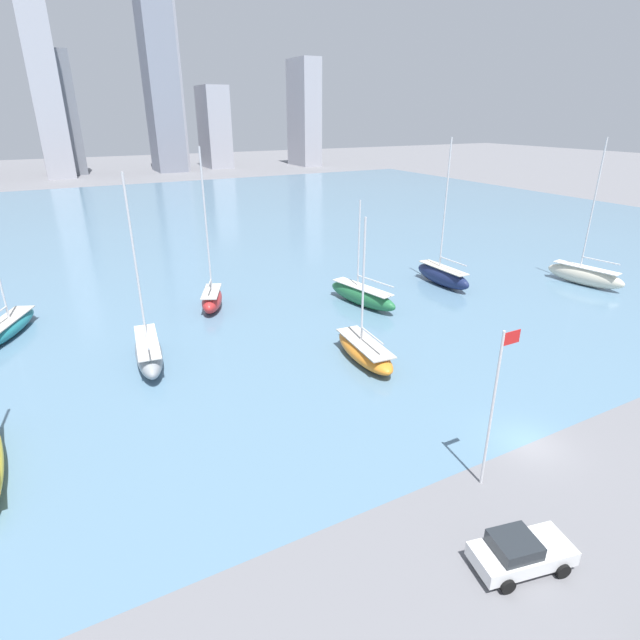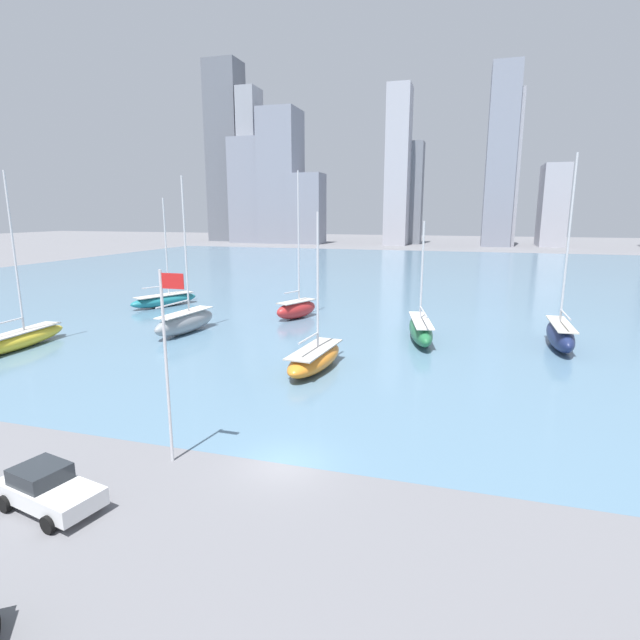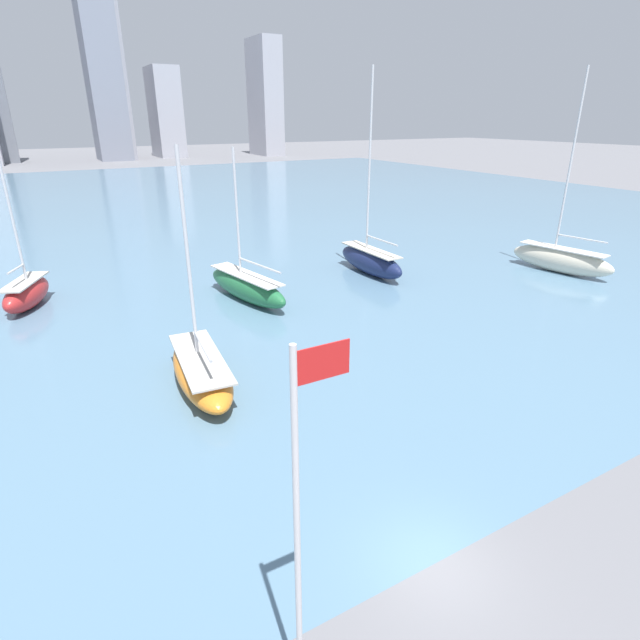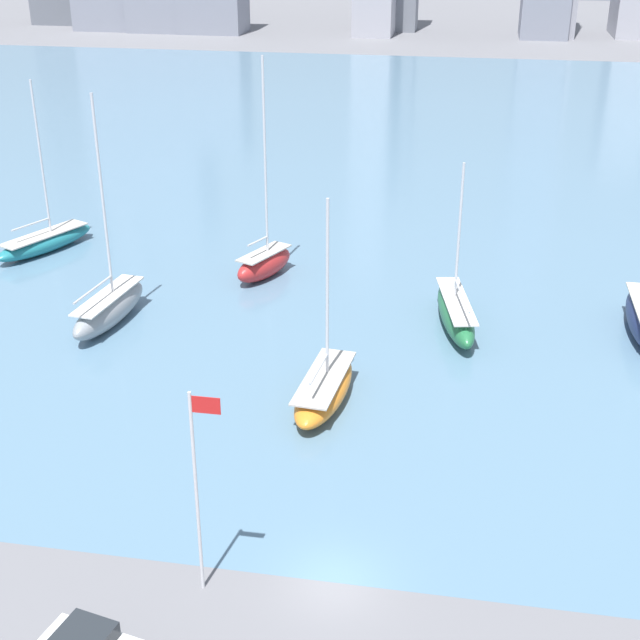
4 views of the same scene
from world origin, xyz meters
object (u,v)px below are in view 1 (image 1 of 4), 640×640
at_px(sailboat_red, 212,298).
at_px(sailboat_navy, 442,275).
at_px(sailboat_green, 362,295).
at_px(sailboat_teal, 7,327).
at_px(sailboat_cream, 585,275).
at_px(flag_pole, 494,404).
at_px(parked_pickup_white, 520,552).
at_px(sailboat_orange, 364,350).
at_px(sailboat_gray, 149,351).

height_order(sailboat_red, sailboat_navy, sailboat_navy).
distance_m(sailboat_green, sailboat_teal, 34.26).
bearing_deg(sailboat_cream, sailboat_teal, 155.58).
xyz_separation_m(sailboat_red, sailboat_cream, (41.52, -13.28, 0.06)).
distance_m(flag_pole, sailboat_navy, 35.22).
distance_m(sailboat_green, parked_pickup_white, 33.73).
bearing_deg(sailboat_teal, sailboat_red, 17.58).
distance_m(sailboat_red, parked_pickup_white, 38.10).
distance_m(sailboat_teal, sailboat_cream, 62.17).
distance_m(sailboat_navy, sailboat_orange, 22.53).
bearing_deg(parked_pickup_white, sailboat_navy, -23.98).
distance_m(flag_pole, sailboat_orange, 16.33).
xyz_separation_m(sailboat_red, sailboat_gray, (-8.26, -9.82, -0.00)).
height_order(sailboat_red, sailboat_cream, sailboat_cream).
xyz_separation_m(sailboat_gray, sailboat_orange, (15.83, -7.72, -0.26)).
bearing_deg(sailboat_orange, sailboat_navy, 38.10).
relative_size(sailboat_green, sailboat_navy, 0.66).
height_order(sailboat_green, sailboat_navy, sailboat_navy).
relative_size(sailboat_red, sailboat_orange, 1.37).
bearing_deg(flag_pole, sailboat_cream, 28.72).
xyz_separation_m(sailboat_gray, sailboat_navy, (34.77, 4.49, 0.06)).
relative_size(sailboat_teal, sailboat_cream, 0.81).
bearing_deg(sailboat_gray, sailboat_teal, 137.46).
bearing_deg(sailboat_gray, sailboat_red, 56.65).
relative_size(sailboat_navy, sailboat_cream, 1.00).
height_order(sailboat_teal, sailboat_cream, sailboat_cream).
distance_m(sailboat_green, sailboat_navy, 12.10).
height_order(sailboat_green, sailboat_orange, sailboat_orange).
distance_m(sailboat_navy, sailboat_cream, 16.99).
distance_m(flag_pole, parked_pickup_white, 6.98).
xyz_separation_m(sailboat_gray, parked_pickup_white, (10.86, -28.19, -0.32)).
distance_m(sailboat_red, sailboat_navy, 27.04).
bearing_deg(sailboat_navy, sailboat_cream, -27.94).
bearing_deg(sailboat_orange, sailboat_green, 63.50).
distance_m(flag_pole, sailboat_teal, 42.96).
relative_size(sailboat_green, sailboat_orange, 0.93).
relative_size(sailboat_orange, parked_pickup_white, 2.42).
height_order(sailboat_cream, parked_pickup_white, sailboat_cream).
height_order(flag_pole, sailboat_red, sailboat_red).
xyz_separation_m(sailboat_teal, parked_pickup_white, (21.27, -40.28, -0.01)).
bearing_deg(sailboat_red, sailboat_green, -0.46).
bearing_deg(sailboat_orange, sailboat_red, 118.64).
bearing_deg(flag_pole, sailboat_orange, 81.57).
bearing_deg(sailboat_gray, sailboat_orange, -19.26).
bearing_deg(sailboat_red, sailboat_cream, 5.81).
bearing_deg(flag_pole, parked_pickup_white, -118.71).
xyz_separation_m(sailboat_gray, sailboat_teal, (-10.42, 12.09, -0.31)).
xyz_separation_m(sailboat_green, sailboat_red, (-14.45, 6.44, 0.08)).
bearing_deg(sailboat_orange, sailboat_teal, 148.26).
bearing_deg(parked_pickup_white, sailboat_red, 16.12).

